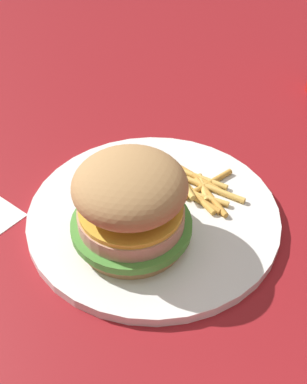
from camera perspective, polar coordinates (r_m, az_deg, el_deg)
name	(u,v)px	position (r m, az deg, el deg)	size (l,w,h in m)	color
ground_plane	(174,219)	(0.58, 2.34, -3.17)	(1.60, 1.60, 0.00)	maroon
plate	(154,215)	(0.57, 0.00, -2.67)	(0.29, 0.29, 0.01)	white
sandwich	(131,203)	(0.51, -2.65, -1.30)	(0.13, 0.13, 0.10)	tan
fries_pile	(201,188)	(0.59, 5.45, 0.44)	(0.08, 0.11, 0.01)	#E5B251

